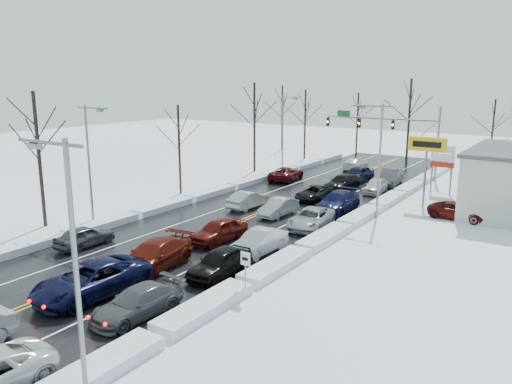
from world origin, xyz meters
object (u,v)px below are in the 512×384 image
Objects in this scene: tires_plus_sign at (427,149)px; traffic_signal_mast at (392,128)px; flagpole at (511,128)px; oncoming_car_0 at (248,208)px.

traffic_signal_mast is at bearing 120.46° from tires_plus_sign.
flagpole reaches higher than oncoming_car_0.
flagpole is at bearing 9.73° from traffic_signal_mast.
oncoming_car_0 is (-5.26, -21.05, -5.48)m from traffic_signal_mast.
flagpole is 2.26× the size of oncoming_car_0.
tires_plus_sign reaches higher than oncoming_car_0.
flagpole is (4.67, 14.01, 0.93)m from tires_plus_sign.
flagpole reaches higher than tires_plus_sign.
tires_plus_sign is at bearing -59.54° from traffic_signal_mast.
tires_plus_sign is at bearing -140.63° from oncoming_car_0.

